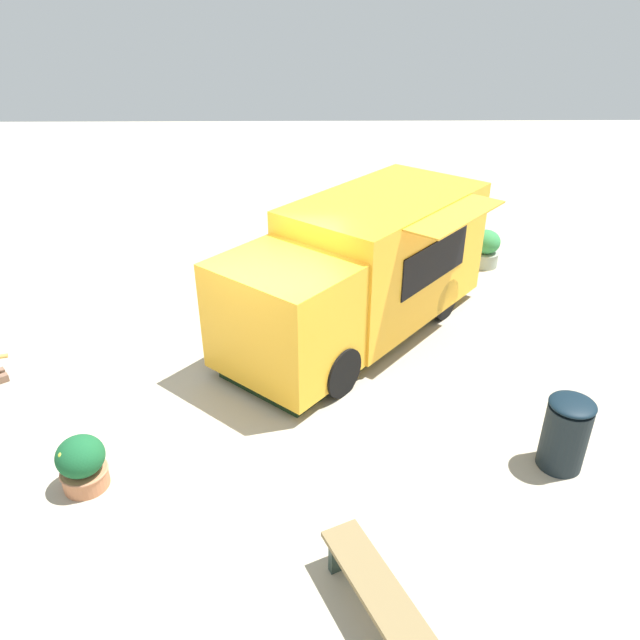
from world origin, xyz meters
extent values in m
plane|color=#B2A891|center=(0.00, 0.00, 0.00)|extent=(40.00, 40.00, 0.00)
cube|color=#F5AC28|center=(-2.24, 2.05, 1.24)|extent=(4.08, 3.89, 2.05)
cube|color=#F5AC28|center=(-0.25, 0.38, 1.06)|extent=(2.44, 2.48, 1.70)
cube|color=black|center=(0.33, -0.11, 1.36)|extent=(1.06, 1.25, 0.65)
cube|color=black|center=(-1.58, 2.83, 1.36)|extent=(1.54, 1.31, 0.72)
cube|color=gold|center=(-1.39, 3.05, 2.22)|extent=(2.05, 1.86, 0.03)
cube|color=black|center=(-1.64, 1.55, 0.11)|extent=(4.81, 4.41, 0.21)
cylinder|color=black|center=(-0.99, -0.17, 0.39)|extent=(0.73, 0.67, 0.77)
cylinder|color=black|center=(0.17, 1.20, 0.39)|extent=(0.73, 0.67, 0.77)
cylinder|color=black|center=(-3.31, 1.79, 0.39)|extent=(0.73, 0.67, 0.77)
cylinder|color=black|center=(-2.15, 3.16, 0.39)|extent=(0.73, 0.67, 0.77)
cylinder|color=#BB744D|center=(2.03, -1.96, 0.12)|extent=(0.54, 0.54, 0.25)
torus|color=#BF7955|center=(2.03, -1.96, 0.23)|extent=(0.57, 0.57, 0.04)
ellipsoid|color=#19592F|center=(2.03, -1.96, 0.46)|extent=(0.57, 0.57, 0.49)
sphere|color=#E5ED3E|center=(2.16, -2.11, 0.59)|extent=(0.09, 0.09, 0.09)
sphere|color=#E8EF58|center=(2.25, -1.87, 0.49)|extent=(0.06, 0.06, 0.06)
sphere|color=#E6EA4A|center=(1.79, -1.99, 0.50)|extent=(0.09, 0.09, 0.09)
sphere|color=#E4F657|center=(1.87, -2.15, 0.49)|extent=(0.07, 0.07, 0.07)
sphere|color=#DFDC4C|center=(2.15, -2.16, 0.52)|extent=(0.05, 0.05, 0.05)
cylinder|color=#939E8C|center=(-4.44, 4.51, 0.16)|extent=(0.59, 0.59, 0.32)
torus|color=gray|center=(-4.44, 4.51, 0.31)|extent=(0.62, 0.62, 0.04)
ellipsoid|color=#338546|center=(-4.44, 4.51, 0.55)|extent=(0.60, 0.60, 0.51)
sphere|color=#D83585|center=(-4.60, 4.31, 0.60)|extent=(0.06, 0.06, 0.06)
sphere|color=#E73F7B|center=(-4.19, 4.51, 0.59)|extent=(0.06, 0.06, 0.06)
sphere|color=#E63C88|center=(-4.42, 4.26, 0.62)|extent=(0.08, 0.08, 0.08)
sphere|color=#E73C7E|center=(-4.53, 4.28, 0.62)|extent=(0.08, 0.08, 0.08)
sphere|color=#D84A81|center=(-4.33, 4.30, 0.64)|extent=(0.07, 0.07, 0.07)
cube|color=olive|center=(3.80, 1.38, 0.43)|extent=(1.56, 1.01, 0.06)
cube|color=#273730|center=(3.25, 1.12, 0.20)|extent=(0.22, 0.34, 0.40)
cylinder|color=black|center=(1.74, 3.93, 0.45)|extent=(0.55, 0.55, 0.90)
ellipsoid|color=black|center=(1.74, 3.93, 0.95)|extent=(0.57, 0.57, 0.12)
camera|label=1|loc=(7.54, 0.81, 5.39)|focal=34.00mm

